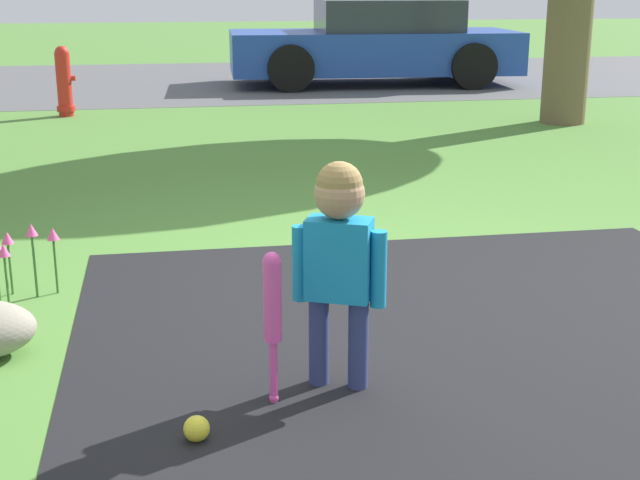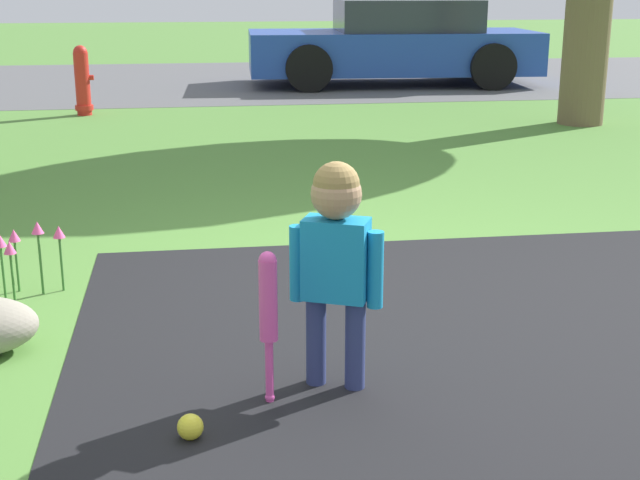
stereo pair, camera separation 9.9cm
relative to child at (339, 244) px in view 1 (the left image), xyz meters
name	(u,v)px [view 1 (the left image)]	position (x,y,z in m)	size (l,w,h in m)	color
ground_plane	(363,302)	(0.30, 0.88, -0.57)	(60.00, 60.00, 0.00)	#518438
street_strip	(220,80)	(0.30, 10.93, -0.56)	(40.00, 6.00, 0.01)	#59595B
child	(339,244)	(0.00, 0.00, 0.00)	(0.33, 0.22, 0.88)	navy
baseball_bat	(272,307)	(-0.26, -0.10, -0.19)	(0.07, 0.07, 0.58)	#E54CA5
sports_ball	(197,429)	(-0.55, -0.34, -0.52)	(0.09, 0.09, 0.09)	yellow
fire_hydrant	(64,82)	(-1.69, 7.45, -0.18)	(0.23, 0.21, 0.79)	red
parked_car	(376,44)	(2.54, 9.99, 0.02)	(4.26, 2.06, 1.22)	#2347AD
flower_bed	(2,241)	(-1.40, 1.22, -0.27)	(0.54, 0.30, 0.42)	#38702D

